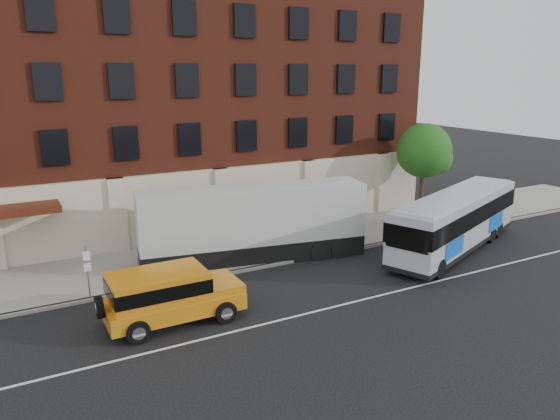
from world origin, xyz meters
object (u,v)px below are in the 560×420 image
sign_pole (87,269)px  city_bus (456,219)px  street_tree (424,153)px  yellow_suv (167,293)px  shipping_container (254,224)px

sign_pole → city_bus: size_ratio=0.21×
sign_pole → street_tree: (22.04, 3.34, 2.96)m
city_bus → yellow_suv: 16.58m
street_tree → shipping_container: 13.95m
city_bus → shipping_container: bearing=159.5°
shipping_container → city_bus: bearing=-20.5°
sign_pole → street_tree: street_tree is taller
sign_pole → shipping_container: 8.57m
sign_pole → city_bus: city_bus is taller
sign_pole → city_bus: (18.92, -2.70, 0.33)m
street_tree → sign_pole: bearing=-171.4°
street_tree → yellow_suv: size_ratio=1.09×
city_bus → sign_pole: bearing=171.9°
sign_pole → yellow_suv: sign_pole is taller
sign_pole → street_tree: size_ratio=0.40×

